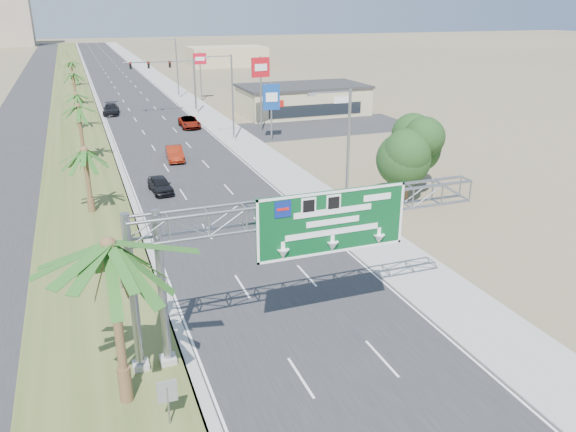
{
  "coord_description": "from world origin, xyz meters",
  "views": [
    {
      "loc": [
        -9.68,
        -11.82,
        15.12
      ],
      "look_at": [
        0.6,
        15.45,
        4.2
      ],
      "focal_mm": 35.0,
      "sensor_mm": 36.0,
      "label": 1
    }
  ],
  "objects_px": {
    "pole_sign_red_near": "(261,72)",
    "sign_gantry": "(297,222)",
    "pole_sign_blue": "(271,99)",
    "palm_near": "(108,246)",
    "car_left_lane": "(160,185)",
    "car_far": "(111,109)",
    "car_mid_lane": "(175,153)",
    "store_building": "(303,100)",
    "pole_sign_red_far": "(200,62)",
    "signal_mast": "(181,81)",
    "car_right_lane": "(189,122)"
  },
  "relations": [
    {
      "from": "car_right_lane",
      "to": "car_far",
      "type": "xyz_separation_m",
      "value": [
        -8.99,
        13.68,
        0.05
      ]
    },
    {
      "from": "store_building",
      "to": "car_far",
      "type": "xyz_separation_m",
      "value": [
        -26.86,
        9.53,
        -1.22
      ]
    },
    {
      "from": "store_building",
      "to": "car_left_lane",
      "type": "xyz_separation_m",
      "value": [
        -25.7,
        -30.76,
        -1.31
      ]
    },
    {
      "from": "car_mid_lane",
      "to": "car_right_lane",
      "type": "bearing_deg",
      "value": 77.36
    },
    {
      "from": "car_mid_lane",
      "to": "pole_sign_red_far",
      "type": "height_order",
      "value": "pole_sign_red_far"
    },
    {
      "from": "car_left_lane",
      "to": "car_mid_lane",
      "type": "distance_m",
      "value": 10.79
    },
    {
      "from": "store_building",
      "to": "pole_sign_red_near",
      "type": "height_order",
      "value": "pole_sign_red_near"
    },
    {
      "from": "signal_mast",
      "to": "car_far",
      "type": "height_order",
      "value": "signal_mast"
    },
    {
      "from": "car_far",
      "to": "pole_sign_red_far",
      "type": "height_order",
      "value": "pole_sign_red_far"
    },
    {
      "from": "car_mid_lane",
      "to": "pole_sign_red_near",
      "type": "relative_size",
      "value": 0.48
    },
    {
      "from": "pole_sign_red_far",
      "to": "car_mid_lane",
      "type": "bearing_deg",
      "value": -106.45
    },
    {
      "from": "store_building",
      "to": "car_right_lane",
      "type": "bearing_deg",
      "value": -166.94
    },
    {
      "from": "car_left_lane",
      "to": "pole_sign_red_near",
      "type": "xyz_separation_m",
      "value": [
        16.08,
        21.12,
        6.74
      ]
    },
    {
      "from": "palm_near",
      "to": "car_far",
      "type": "xyz_separation_m",
      "value": [
        4.34,
        67.53,
        -6.15
      ]
    },
    {
      "from": "palm_near",
      "to": "car_far",
      "type": "bearing_deg",
      "value": 86.32
    },
    {
      "from": "car_far",
      "to": "car_left_lane",
      "type": "bearing_deg",
      "value": -81.48
    },
    {
      "from": "sign_gantry",
      "to": "pole_sign_blue",
      "type": "distance_m",
      "value": 43.19
    },
    {
      "from": "signal_mast",
      "to": "car_far",
      "type": "xyz_separation_m",
      "value": [
        -10.03,
        3.56,
        -4.07
      ]
    },
    {
      "from": "store_building",
      "to": "pole_sign_red_far",
      "type": "xyz_separation_m",
      "value": [
        -11.38,
        17.8,
        4.31
      ]
    },
    {
      "from": "car_right_lane",
      "to": "car_mid_lane",
      "type": "bearing_deg",
      "value": -104.69
    },
    {
      "from": "sign_gantry",
      "to": "signal_mast",
      "type": "distance_m",
      "value": 62.37
    },
    {
      "from": "sign_gantry",
      "to": "car_left_lane",
      "type": "xyz_separation_m",
      "value": [
        -2.64,
        25.32,
        -5.37
      ]
    },
    {
      "from": "car_left_lane",
      "to": "pole_sign_red_far",
      "type": "height_order",
      "value": "pole_sign_red_far"
    },
    {
      "from": "pole_sign_blue",
      "to": "palm_near",
      "type": "bearing_deg",
      "value": -116.11
    },
    {
      "from": "car_far",
      "to": "pole_sign_red_near",
      "type": "relative_size",
      "value": 0.57
    },
    {
      "from": "store_building",
      "to": "car_right_lane",
      "type": "distance_m",
      "value": 18.39
    },
    {
      "from": "car_right_lane",
      "to": "signal_mast",
      "type": "bearing_deg",
      "value": 85.87
    },
    {
      "from": "car_far",
      "to": "palm_near",
      "type": "bearing_deg",
      "value": -86.81
    },
    {
      "from": "palm_near",
      "to": "car_left_lane",
      "type": "bearing_deg",
      "value": 78.59
    },
    {
      "from": "car_mid_lane",
      "to": "store_building",
      "type": "bearing_deg",
      "value": 45.79
    },
    {
      "from": "pole_sign_red_far",
      "to": "car_far",
      "type": "bearing_deg",
      "value": -151.91
    },
    {
      "from": "car_left_lane",
      "to": "signal_mast",
      "type": "bearing_deg",
      "value": 71.32
    },
    {
      "from": "car_left_lane",
      "to": "pole_sign_blue",
      "type": "xyz_separation_m",
      "value": [
        15.63,
        15.86,
        4.22
      ]
    },
    {
      "from": "signal_mast",
      "to": "store_building",
      "type": "relative_size",
      "value": 0.57
    },
    {
      "from": "car_left_lane",
      "to": "palm_near",
      "type": "bearing_deg",
      "value": -106.51
    },
    {
      "from": "car_left_lane",
      "to": "car_right_lane",
      "type": "height_order",
      "value": "car_right_lane"
    },
    {
      "from": "car_far",
      "to": "pole_sign_blue",
      "type": "bearing_deg",
      "value": -48.63
    },
    {
      "from": "pole_sign_blue",
      "to": "pole_sign_red_far",
      "type": "relative_size",
      "value": 0.85
    },
    {
      "from": "car_right_lane",
      "to": "pole_sign_red_far",
      "type": "distance_m",
      "value": 23.55
    },
    {
      "from": "palm_near",
      "to": "car_far",
      "type": "height_order",
      "value": "palm_near"
    },
    {
      "from": "pole_sign_red_near",
      "to": "sign_gantry",
      "type": "bearing_deg",
      "value": -106.14
    },
    {
      "from": "sign_gantry",
      "to": "car_right_lane",
      "type": "xyz_separation_m",
      "value": [
        5.2,
        51.93,
        -5.33
      ]
    },
    {
      "from": "car_right_lane",
      "to": "pole_sign_red_far",
      "type": "xyz_separation_m",
      "value": [
        6.49,
        21.94,
        5.59
      ]
    },
    {
      "from": "car_far",
      "to": "pole_sign_blue",
      "type": "distance_m",
      "value": 29.93
    },
    {
      "from": "signal_mast",
      "to": "pole_sign_red_far",
      "type": "xyz_separation_m",
      "value": [
        5.45,
        11.82,
        1.46
      ]
    },
    {
      "from": "signal_mast",
      "to": "car_left_lane",
      "type": "height_order",
      "value": "signal_mast"
    },
    {
      "from": "sign_gantry",
      "to": "store_building",
      "type": "height_order",
      "value": "sign_gantry"
    },
    {
      "from": "sign_gantry",
      "to": "pole_sign_blue",
      "type": "height_order",
      "value": "sign_gantry"
    },
    {
      "from": "sign_gantry",
      "to": "pole_sign_red_near",
      "type": "distance_m",
      "value": 48.36
    },
    {
      "from": "store_building",
      "to": "car_mid_lane",
      "type": "bearing_deg",
      "value": -138.0
    }
  ]
}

